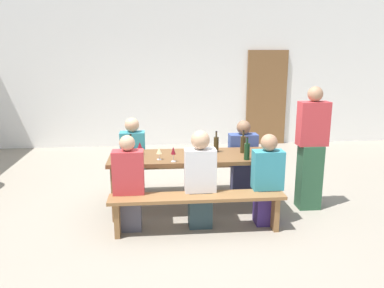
# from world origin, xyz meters

# --- Properties ---
(ground_plane) EXTENTS (24.00, 24.00, 0.00)m
(ground_plane) POSITION_xyz_m (0.00, 0.00, 0.00)
(ground_plane) COLOR gray
(back_wall) EXTENTS (14.00, 0.20, 3.20)m
(back_wall) POSITION_xyz_m (0.00, 3.79, 1.60)
(back_wall) COLOR white
(back_wall) RESTS_ON ground
(wooden_door) EXTENTS (0.90, 0.06, 2.10)m
(wooden_door) POSITION_xyz_m (2.02, 3.65, 1.05)
(wooden_door) COLOR brown
(wooden_door) RESTS_ON ground
(tasting_table) EXTENTS (2.14, 0.73, 0.75)m
(tasting_table) POSITION_xyz_m (0.00, 0.00, 0.67)
(tasting_table) COLOR brown
(tasting_table) RESTS_ON ground
(bench_near) EXTENTS (2.04, 0.30, 0.45)m
(bench_near) POSITION_xyz_m (0.00, -0.67, 0.36)
(bench_near) COLOR olive
(bench_near) RESTS_ON ground
(bench_far) EXTENTS (2.04, 0.30, 0.45)m
(bench_far) POSITION_xyz_m (0.00, 0.67, 0.36)
(bench_far) COLOR olive
(bench_far) RESTS_ON ground
(wine_bottle_0) EXTENTS (0.07, 0.07, 0.29)m
(wine_bottle_0) POSITION_xyz_m (0.66, -0.27, 0.86)
(wine_bottle_0) COLOR #143319
(wine_bottle_0) RESTS_ON tasting_table
(wine_bottle_1) EXTENTS (0.07, 0.07, 0.31)m
(wine_bottle_1) POSITION_xyz_m (-0.78, -0.05, 0.86)
(wine_bottle_1) COLOR #143319
(wine_bottle_1) RESTS_ON tasting_table
(wine_bottle_2) EXTENTS (0.07, 0.07, 0.31)m
(wine_bottle_2) POSITION_xyz_m (0.69, 0.07, 0.87)
(wine_bottle_2) COLOR #332814
(wine_bottle_2) RESTS_ON tasting_table
(wine_bottle_3) EXTENTS (0.07, 0.07, 0.29)m
(wine_bottle_3) POSITION_xyz_m (0.34, 0.13, 0.86)
(wine_bottle_3) COLOR #332814
(wine_bottle_3) RESTS_ON tasting_table
(wine_glass_0) EXTENTS (0.06, 0.06, 0.19)m
(wine_glass_0) POSITION_xyz_m (-0.26, -0.28, 0.88)
(wine_glass_0) COLOR silver
(wine_glass_0) RESTS_ON tasting_table
(wine_glass_1) EXTENTS (0.07, 0.07, 0.17)m
(wine_glass_1) POSITION_xyz_m (-0.68, 0.09, 0.87)
(wine_glass_1) COLOR silver
(wine_glass_1) RESTS_ON tasting_table
(wine_glass_2) EXTENTS (0.07, 0.07, 0.15)m
(wine_glass_2) POSITION_xyz_m (-0.43, -0.17, 0.86)
(wine_glass_2) COLOR silver
(wine_glass_2) RESTS_ON tasting_table
(seated_guest_near_0) EXTENTS (0.36, 0.24, 1.14)m
(seated_guest_near_0) POSITION_xyz_m (-0.79, -0.52, 0.54)
(seated_guest_near_0) COLOR #524F5C
(seated_guest_near_0) RESTS_ON ground
(seated_guest_near_1) EXTENTS (0.37, 0.24, 1.18)m
(seated_guest_near_1) POSITION_xyz_m (0.05, -0.52, 0.57)
(seated_guest_near_1) COLOR #2B4047
(seated_guest_near_1) RESTS_ON ground
(seated_guest_near_2) EXTENTS (0.36, 0.24, 1.12)m
(seated_guest_near_2) POSITION_xyz_m (0.86, -0.52, 0.54)
(seated_guest_near_2) COLOR navy
(seated_guest_near_2) RESTS_ON ground
(seated_guest_far_0) EXTENTS (0.35, 0.24, 1.17)m
(seated_guest_far_0) POSITION_xyz_m (-0.79, 0.52, 0.56)
(seated_guest_far_0) COLOR #48333E
(seated_guest_far_0) RESTS_ON ground
(seated_guest_far_1) EXTENTS (0.41, 0.24, 1.11)m
(seated_guest_far_1) POSITION_xyz_m (0.79, 0.52, 0.52)
(seated_guest_far_1) COLOR #393C68
(seated_guest_far_1) RESTS_ON ground
(standing_host) EXTENTS (0.38, 0.24, 1.64)m
(standing_host) POSITION_xyz_m (1.57, -0.08, 0.79)
(standing_host) COLOR #2C5739
(standing_host) RESTS_ON ground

